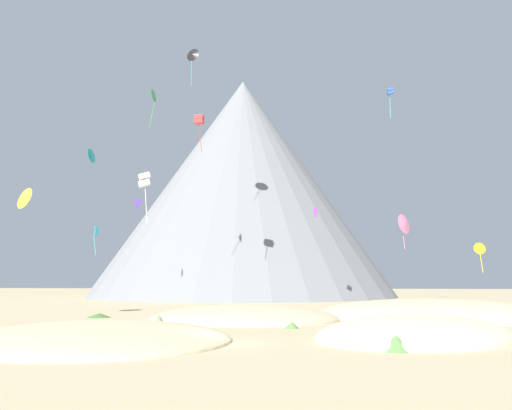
{
  "coord_description": "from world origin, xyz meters",
  "views": [
    {
      "loc": [
        6.22,
        -36.26,
        4.18
      ],
      "look_at": [
        -2.6,
        48.94,
        15.62
      ],
      "focal_mm": 38.74,
      "sensor_mm": 36.0,
      "label": 1
    }
  ],
  "objects_px": {
    "bush_scatter_east": "(159,321)",
    "kite_green_high": "(153,96)",
    "kite_indigo_mid": "(137,204)",
    "bush_low_patch": "(292,325)",
    "kite_white_mid": "(144,180)",
    "kite_pink_low": "(404,224)",
    "kite_blue_high": "(390,92)",
    "kite_black_high": "(192,55)",
    "kite_yellow_low": "(480,249)",
    "kite_gold_low": "(24,198)",
    "kite_red_high": "(199,120)",
    "bush_far_left": "(99,315)",
    "bush_near_right": "(396,343)",
    "kite_teal_mid": "(92,156)",
    "kite_violet_mid": "(315,212)",
    "bush_ridge_crest": "(65,333)",
    "rock_massif": "(247,193)",
    "kite_cyan_low": "(96,235)"
  },
  "relations": [
    {
      "from": "bush_scatter_east",
      "to": "kite_green_high",
      "type": "relative_size",
      "value": 0.21
    },
    {
      "from": "bush_scatter_east",
      "to": "kite_indigo_mid",
      "type": "distance_m",
      "value": 28.35
    },
    {
      "from": "bush_low_patch",
      "to": "kite_white_mid",
      "type": "height_order",
      "value": "kite_white_mid"
    },
    {
      "from": "kite_pink_low",
      "to": "kite_blue_high",
      "type": "relative_size",
      "value": 0.87
    },
    {
      "from": "kite_black_high",
      "to": "kite_yellow_low",
      "type": "height_order",
      "value": "kite_black_high"
    },
    {
      "from": "kite_gold_low",
      "to": "kite_blue_high",
      "type": "height_order",
      "value": "kite_blue_high"
    },
    {
      "from": "kite_red_high",
      "to": "kite_green_high",
      "type": "bearing_deg",
      "value": 26.12
    },
    {
      "from": "kite_white_mid",
      "to": "kite_indigo_mid",
      "type": "distance_m",
      "value": 13.72
    },
    {
      "from": "bush_low_patch",
      "to": "bush_scatter_east",
      "type": "distance_m",
      "value": 11.62
    },
    {
      "from": "kite_gold_low",
      "to": "kite_indigo_mid",
      "type": "bearing_deg",
      "value": 95.32
    },
    {
      "from": "bush_far_left",
      "to": "kite_indigo_mid",
      "type": "xyz_separation_m",
      "value": [
        -0.06,
        12.05,
        13.81
      ]
    },
    {
      "from": "bush_scatter_east",
      "to": "kite_yellow_low",
      "type": "height_order",
      "value": "kite_yellow_low"
    },
    {
      "from": "kite_blue_high",
      "to": "kite_black_high",
      "type": "bearing_deg",
      "value": 89.09
    },
    {
      "from": "bush_near_right",
      "to": "kite_teal_mid",
      "type": "bearing_deg",
      "value": 130.38
    },
    {
      "from": "bush_scatter_east",
      "to": "kite_gold_low",
      "type": "height_order",
      "value": "kite_gold_low"
    },
    {
      "from": "bush_near_right",
      "to": "kite_yellow_low",
      "type": "relative_size",
      "value": 0.49
    },
    {
      "from": "bush_low_patch",
      "to": "kite_indigo_mid",
      "type": "bearing_deg",
      "value": 132.69
    },
    {
      "from": "kite_red_high",
      "to": "kite_gold_low",
      "type": "relative_size",
      "value": 2.18
    },
    {
      "from": "bush_scatter_east",
      "to": "kite_indigo_mid",
      "type": "bearing_deg",
      "value": 113.17
    },
    {
      "from": "kite_black_high",
      "to": "kite_violet_mid",
      "type": "bearing_deg",
      "value": 26.99
    },
    {
      "from": "bush_far_left",
      "to": "bush_ridge_crest",
      "type": "bearing_deg",
      "value": -74.02
    },
    {
      "from": "kite_green_high",
      "to": "kite_yellow_low",
      "type": "height_order",
      "value": "kite_green_high"
    },
    {
      "from": "bush_near_right",
      "to": "kite_white_mid",
      "type": "relative_size",
      "value": 0.33
    },
    {
      "from": "kite_red_high",
      "to": "kite_blue_high",
      "type": "height_order",
      "value": "kite_blue_high"
    },
    {
      "from": "kite_black_high",
      "to": "kite_teal_mid",
      "type": "xyz_separation_m",
      "value": [
        -12.63,
        -10.14,
        -19.38
      ]
    },
    {
      "from": "bush_scatter_east",
      "to": "kite_white_mid",
      "type": "distance_m",
      "value": 18.26
    },
    {
      "from": "rock_massif",
      "to": "kite_teal_mid",
      "type": "distance_m",
      "value": 56.4
    },
    {
      "from": "bush_scatter_east",
      "to": "kite_white_mid",
      "type": "bearing_deg",
      "value": 115.8
    },
    {
      "from": "kite_red_high",
      "to": "kite_indigo_mid",
      "type": "relative_size",
      "value": 2.38
    },
    {
      "from": "kite_red_high",
      "to": "kite_violet_mid",
      "type": "relative_size",
      "value": 3.96
    },
    {
      "from": "kite_blue_high",
      "to": "kite_violet_mid",
      "type": "bearing_deg",
      "value": 76.16
    },
    {
      "from": "bush_scatter_east",
      "to": "kite_cyan_low",
      "type": "xyz_separation_m",
      "value": [
        -13.35,
        18.02,
        9.05
      ]
    },
    {
      "from": "kite_blue_high",
      "to": "kite_green_high",
      "type": "bearing_deg",
      "value": 104.01
    },
    {
      "from": "bush_near_right",
      "to": "bush_far_left",
      "type": "bearing_deg",
      "value": 137.72
    },
    {
      "from": "kite_violet_mid",
      "to": "kite_gold_low",
      "type": "xyz_separation_m",
      "value": [
        -31.22,
        -34.38,
        -2.15
      ]
    },
    {
      "from": "kite_yellow_low",
      "to": "rock_massif",
      "type": "bearing_deg",
      "value": -19.95
    },
    {
      "from": "kite_yellow_low",
      "to": "kite_green_high",
      "type": "bearing_deg",
      "value": 30.86
    },
    {
      "from": "kite_violet_mid",
      "to": "kite_indigo_mid",
      "type": "xyz_separation_m",
      "value": [
        -23.73,
        -19.04,
        -0.86
      ]
    },
    {
      "from": "kite_teal_mid",
      "to": "bush_scatter_east",
      "type": "bearing_deg",
      "value": -141.73
    },
    {
      "from": "kite_black_high",
      "to": "kite_red_high",
      "type": "bearing_deg",
      "value": -48.14
    },
    {
      "from": "rock_massif",
      "to": "kite_green_high",
      "type": "bearing_deg",
      "value": -98.43
    },
    {
      "from": "bush_ridge_crest",
      "to": "kite_pink_low",
      "type": "bearing_deg",
      "value": 49.63
    },
    {
      "from": "bush_low_patch",
      "to": "kite_green_high",
      "type": "relative_size",
      "value": 0.2
    },
    {
      "from": "bush_far_left",
      "to": "kite_yellow_low",
      "type": "bearing_deg",
      "value": 16.45
    },
    {
      "from": "kite_green_high",
      "to": "kite_indigo_mid",
      "type": "height_order",
      "value": "kite_green_high"
    },
    {
      "from": "bush_far_left",
      "to": "kite_indigo_mid",
      "type": "height_order",
      "value": "kite_indigo_mid"
    },
    {
      "from": "kite_white_mid",
      "to": "bush_far_left",
      "type": "bearing_deg",
      "value": 63.25
    },
    {
      "from": "bush_near_right",
      "to": "rock_massif",
      "type": "relative_size",
      "value": 0.02
    },
    {
      "from": "bush_near_right",
      "to": "kite_white_mid",
      "type": "distance_m",
      "value": 36.77
    },
    {
      "from": "kite_white_mid",
      "to": "kite_gold_low",
      "type": "bearing_deg",
      "value": 83.56
    }
  ]
}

